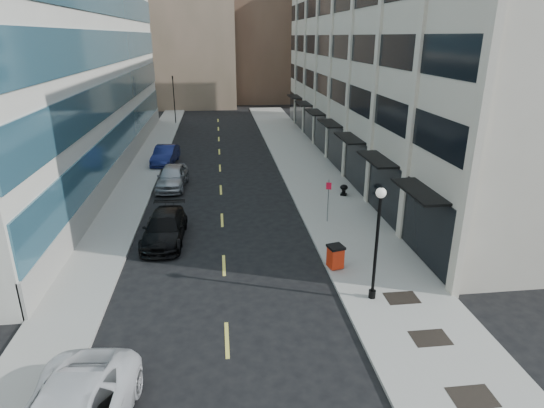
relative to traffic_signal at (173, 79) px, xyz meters
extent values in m
plane|color=black|center=(5.50, -48.00, -5.72)|extent=(160.00, 160.00, 0.00)
cube|color=#99978B|center=(13.00, -28.00, -5.64)|extent=(5.00, 80.00, 0.15)
cube|color=#99978B|center=(-1.00, -28.00, -5.64)|extent=(3.00, 80.00, 0.15)
cube|color=beige|center=(22.50, -21.00, 3.28)|extent=(14.00, 46.00, 18.00)
cube|color=black|center=(15.52, -21.00, -3.72)|extent=(0.18, 46.00, 3.60)
cube|color=black|center=(15.53, -21.00, 0.78)|extent=(0.12, 46.00, 1.80)
cube|color=black|center=(15.53, -21.00, 4.28)|extent=(0.12, 46.00, 1.80)
cube|color=black|center=(15.53, -21.00, 7.78)|extent=(0.12, 46.00, 1.80)
cube|color=beige|center=(15.50, -44.00, 3.28)|extent=(0.35, 0.60, 18.00)
cube|color=beige|center=(15.50, -38.00, 3.28)|extent=(0.35, 0.60, 18.00)
cube|color=beige|center=(15.50, -32.00, 3.28)|extent=(0.35, 0.60, 18.00)
cube|color=beige|center=(15.50, -26.00, 3.28)|extent=(0.35, 0.60, 18.00)
cube|color=beige|center=(15.50, -20.00, 3.28)|extent=(0.35, 0.60, 18.00)
cube|color=beige|center=(15.50, -14.00, 3.28)|extent=(0.35, 0.60, 18.00)
cube|color=beige|center=(15.50, -8.00, 3.28)|extent=(0.35, 0.60, 18.00)
cube|color=beige|center=(15.50, -2.00, 3.28)|extent=(0.35, 0.60, 18.00)
cube|color=black|center=(14.85, -41.00, -1.82)|extent=(1.30, 4.00, 0.12)
cube|color=black|center=(14.85, -35.00, -1.82)|extent=(1.30, 4.00, 0.12)
cube|color=black|center=(14.85, -29.00, -1.82)|extent=(1.30, 4.00, 0.12)
cube|color=black|center=(14.85, -23.00, -1.82)|extent=(1.30, 4.00, 0.12)
cube|color=black|center=(14.85, -17.00, -1.82)|extent=(1.30, 4.00, 0.12)
cube|color=black|center=(14.85, -11.00, -1.82)|extent=(1.30, 4.00, 0.12)
cube|color=black|center=(14.85, -5.00, -1.82)|extent=(1.30, 4.00, 0.12)
cube|color=silver|center=(-10.50, -21.00, 4.28)|extent=(16.00, 46.00, 20.00)
cube|color=#99978B|center=(-2.46, -21.00, -4.82)|extent=(0.20, 46.00, 1.80)
cube|color=#346479|center=(-2.47, -21.00, -2.72)|extent=(0.14, 45.60, 2.40)
cube|color=#346479|center=(-2.47, -21.00, 0.78)|extent=(0.14, 45.60, 2.40)
cube|color=#346479|center=(-2.47, -21.00, 4.28)|extent=(0.14, 45.60, 2.40)
cube|color=#977963|center=(1.50, 20.00, 8.28)|extent=(14.00, 18.00, 28.00)
cube|color=#977963|center=(-8.50, 30.00, 5.28)|extent=(12.00, 14.00, 22.00)
cube|color=beige|center=(23.50, 18.00, 4.28)|extent=(10.00, 14.00, 20.00)
cube|color=black|center=(13.10, -50.00, -5.56)|extent=(1.40, 1.00, 0.01)
cube|color=black|center=(13.10, -47.00, -5.56)|extent=(1.40, 1.00, 0.01)
cube|color=black|center=(13.10, -44.20, -5.56)|extent=(1.40, 1.00, 0.01)
cube|color=#D8CC4C|center=(5.50, -46.00, -5.71)|extent=(0.15, 2.20, 0.01)
cube|color=#D8CC4C|center=(5.50, -40.00, -5.71)|extent=(0.15, 2.20, 0.01)
cube|color=#D8CC4C|center=(5.50, -34.00, -5.71)|extent=(0.15, 2.20, 0.01)
cube|color=#D8CC4C|center=(5.50, -28.00, -5.71)|extent=(0.15, 2.20, 0.01)
cube|color=#D8CC4C|center=(5.50, -22.00, -5.71)|extent=(0.15, 2.20, 0.01)
cube|color=#D8CC4C|center=(5.50, -16.00, -5.71)|extent=(0.15, 2.20, 0.01)
cube|color=#D8CC4C|center=(5.50, -10.00, -5.71)|extent=(0.15, 2.20, 0.01)
cube|color=#D8CC4C|center=(5.50, -4.00, -5.71)|extent=(0.15, 2.20, 0.01)
cube|color=#D8CC4C|center=(5.50, 2.00, -5.71)|extent=(0.15, 2.20, 0.01)
cylinder|color=black|center=(0.00, 0.00, -2.72)|extent=(0.12, 0.12, 6.00)
imported|color=black|center=(0.00, 0.00, 0.27)|extent=(0.66, 0.66, 1.98)
imported|color=black|center=(2.30, -36.68, -4.94)|extent=(2.38, 5.45, 1.56)
imported|color=#979BA0|center=(1.90, -27.00, -4.86)|extent=(2.39, 5.18, 1.72)
imported|color=navy|center=(0.70, -20.00, -4.90)|extent=(2.28, 5.11, 1.63)
cube|color=red|center=(10.90, -41.17, -5.00)|extent=(0.78, 0.78, 1.04)
cube|color=black|center=(10.90, -41.17, -4.45)|extent=(0.88, 0.88, 0.12)
cylinder|color=black|center=(10.69, -40.82, -5.45)|extent=(0.06, 0.23, 0.23)
cylinder|color=black|center=(11.11, -40.82, -5.45)|extent=(0.06, 0.23, 0.23)
cylinder|color=black|center=(11.83, -44.00, -5.39)|extent=(0.31, 0.31, 0.35)
cylinder|color=black|center=(11.83, -44.00, -3.14)|extent=(0.14, 0.14, 4.46)
sphere|color=silver|center=(11.83, -44.00, -0.76)|extent=(0.43, 0.43, 0.43)
cone|color=black|center=(11.83, -44.00, -0.52)|extent=(0.12, 0.12, 0.17)
cylinder|color=slate|center=(11.90, -35.30, -4.23)|extent=(0.05, 0.05, 2.67)
cube|color=red|center=(11.90, -35.32, -3.29)|extent=(0.31, 0.12, 0.42)
cube|color=black|center=(14.19, -30.66, -5.51)|extent=(0.55, 0.55, 0.12)
cylinder|color=black|center=(14.19, -30.66, -5.27)|extent=(0.26, 0.26, 0.40)
ellipsoid|color=black|center=(14.19, -30.66, -4.99)|extent=(0.56, 0.56, 0.39)
camera|label=1|loc=(5.51, -60.44, 5.09)|focal=30.00mm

